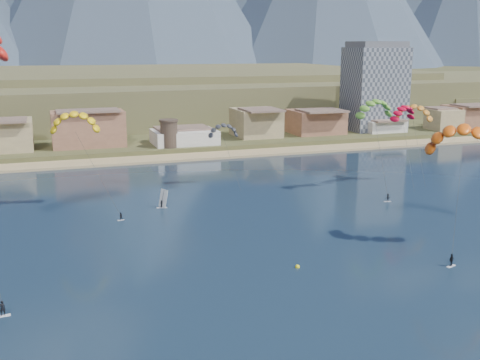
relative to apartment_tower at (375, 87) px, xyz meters
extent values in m
plane|color=black|center=(-85.00, -128.00, -17.82)|extent=(2400.00, 2400.00, 0.00)
cube|color=tan|center=(-85.00, -22.00, -17.57)|extent=(2200.00, 12.00, 0.90)
cube|color=#4E4A2A|center=(-85.00, 432.00, -17.82)|extent=(2200.00, 900.00, 4.00)
cube|color=brown|center=(-45.00, 92.00, -8.32)|extent=(320.00, 150.00, 15.00)
cube|color=brown|center=(-125.00, 132.00, -6.82)|extent=(380.00, 170.00, 18.00)
cube|color=#324253|center=(-85.00, 772.00, 39.18)|extent=(2000.00, 200.00, 110.00)
cube|color=gray|center=(0.00, 0.00, -0.82)|extent=(20.00, 16.00, 30.00)
cube|color=#59595E|center=(0.00, 0.00, 15.18)|extent=(18.00, 14.40, 2.00)
cylinder|color=#47382D|center=(-80.00, -14.00, -11.82)|extent=(5.20, 5.20, 8.00)
cylinder|color=#47382D|center=(-80.00, -14.00, -7.52)|extent=(5.82, 5.82, 0.60)
cube|color=silver|center=(-122.70, -116.19, -17.76)|extent=(1.77, 0.68, 0.11)
imported|color=black|center=(-122.70, -116.19, -16.71)|extent=(0.77, 0.54, 1.98)
cube|color=silver|center=(-103.60, -80.04, -17.78)|extent=(1.35, 0.63, 0.09)
imported|color=black|center=(-103.60, -80.04, -16.98)|extent=(0.82, 0.69, 1.50)
cylinder|color=#262626|center=(-106.96, -74.10, -9.48)|extent=(0.05, 0.05, 20.11)
cube|color=silver|center=(-59.61, -120.20, -17.76)|extent=(1.73, 0.98, 0.11)
imported|color=black|center=(-59.61, -120.20, -16.75)|extent=(1.21, 0.78, 1.91)
cylinder|color=#262626|center=(-55.91, -115.93, -9.50)|extent=(0.05, 0.05, 18.15)
cube|color=silver|center=(-47.84, -84.71, -17.77)|extent=(1.53, 0.81, 0.10)
imported|color=black|center=(-47.84, -84.71, -16.88)|extent=(1.21, 0.89, 1.68)
cylinder|color=#262626|center=(-47.13, -80.10, -8.76)|extent=(0.05, 0.05, 18.50)
cylinder|color=#262626|center=(-76.58, -63.30, -11.82)|extent=(0.04, 0.04, 13.92)
cylinder|color=#262626|center=(-31.81, -73.30, -10.18)|extent=(0.04, 0.04, 16.71)
cylinder|color=#262626|center=(-36.94, -76.46, -9.87)|extent=(0.04, 0.04, 17.27)
cube|color=silver|center=(-94.43, -73.89, -17.77)|extent=(2.21, 1.01, 0.11)
imported|color=black|center=(-94.43, -73.89, -16.95)|extent=(0.83, 0.62, 1.53)
cube|color=white|center=(-94.07, -73.89, -15.85)|extent=(1.25, 2.43, 3.67)
sphere|color=yellow|center=(-81.73, -113.13, -17.70)|extent=(0.71, 0.71, 0.71)
camera|label=1|loc=(-116.39, -188.00, 14.65)|focal=43.57mm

